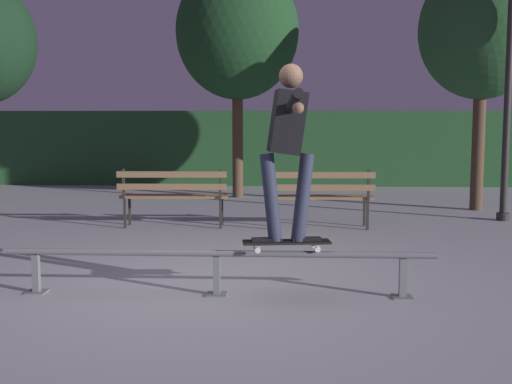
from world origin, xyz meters
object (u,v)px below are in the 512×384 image
skateboard (287,243)px  tree_behind_benches (237,32)px  park_bench_left_center (319,192)px  lamp_post_right (509,62)px  tree_far_right (482,31)px  grind_rail (217,260)px  skateboarder (288,137)px  park_bench_leftmost (173,192)px

skateboard → tree_behind_benches: tree_behind_benches is taller
park_bench_left_center → lamp_post_right: size_ratio=0.41×
tree_behind_benches → tree_far_right: tree_behind_benches is taller
skateboard → tree_behind_benches: bearing=97.8°
skateboard → lamp_post_right: bearing=53.3°
tree_behind_benches → tree_far_right: (4.40, -1.75, -0.25)m
grind_rail → park_bench_left_center: bearing=73.4°
grind_rail → tree_behind_benches: bearing=93.1°
skateboard → park_bench_left_center: size_ratio=0.50×
grind_rail → skateboarder: 1.27m
skateboarder → park_bench_left_center: bearing=82.9°
grind_rail → park_bench_left_center: 3.81m
grind_rail → tree_far_right: (3.99, 5.82, 2.81)m
skateboard → skateboarder: (0.00, 0.00, 0.94)m
park_bench_leftmost → park_bench_left_center: same height
grind_rail → skateboarder: bearing=0.0°
park_bench_leftmost → tree_far_right: 6.07m
grind_rail → skateboard: 0.65m
skateboard → tree_far_right: tree_far_right is taller
park_bench_leftmost → park_bench_left_center: size_ratio=1.00×
skateboarder → tree_far_right: tree_far_right is taller
skateboard → park_bench_leftmost: park_bench_leftmost is taller
park_bench_left_center → tree_behind_benches: (-1.50, 3.93, 2.84)m
tree_behind_benches → tree_far_right: size_ratio=1.10×
park_bench_left_center → tree_far_right: (2.90, 2.18, 2.60)m
grind_rail → skateboarder: size_ratio=2.50×
park_bench_leftmost → tree_far_right: bearing=23.3°
tree_behind_benches → skateboarder: bearing=-82.2°
grind_rail → skateboard: bearing=-0.0°
tree_behind_benches → lamp_post_right: bearing=-33.7°
skateboarder → lamp_post_right: 5.83m
tree_far_right → tree_behind_benches: bearing=158.2°
grind_rail → tree_far_right: tree_far_right is taller
skateboard → park_bench_leftmost: 4.02m
skateboarder → skateboard: bearing=-172.7°
skateboard → tree_far_right: size_ratio=0.18×
tree_behind_benches → lamp_post_right: (4.47, -2.98, -0.90)m
tree_behind_benches → tree_far_right: 4.74m
park_bench_left_center → tree_behind_benches: tree_behind_benches is taller
tree_far_right → park_bench_leftmost: bearing=-156.7°
grind_rail → park_bench_left_center: size_ratio=2.42×
skateboarder → park_bench_left_center: size_ratio=0.97×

